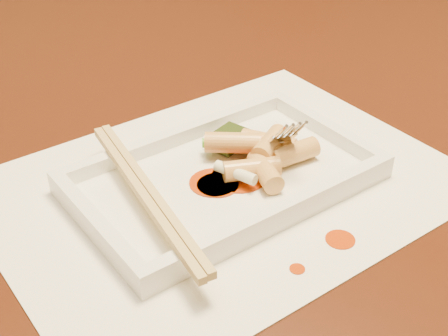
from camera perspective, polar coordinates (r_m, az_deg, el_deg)
table at (r=0.75m, az=-5.37°, el=-0.61°), size 1.40×0.90×0.75m
placemat at (r=0.56m, az=0.00°, el=-1.60°), size 0.40×0.30×0.00m
sauce_splatter_a at (r=0.51m, az=10.58°, el=-6.44°), size 0.02×0.02×0.00m
sauce_splatter_b at (r=0.47m, az=6.71°, el=-9.15°), size 0.01×0.01×0.00m
plate_base at (r=0.55m, az=0.00°, el=-1.20°), size 0.26×0.16×0.01m
plate_rim_far at (r=0.60m, az=-4.19°, el=2.97°), size 0.26×0.01×0.01m
plate_rim_near at (r=0.50m, az=5.02°, el=-4.12°), size 0.26×0.01×0.01m
plate_rim_left at (r=0.50m, az=-11.62°, el=-5.01°), size 0.01×0.14×0.01m
plate_rim_right at (r=0.62m, az=9.34°, el=3.58°), size 0.01×0.14×0.01m
veg_piece at (r=0.59m, az=0.45°, el=2.68°), size 0.04×0.04×0.01m
scallion_white at (r=0.54m, az=1.06°, el=-0.43°), size 0.02×0.04×0.01m
scallion_green at (r=0.58m, az=2.19°, el=2.52°), size 0.08×0.05×0.01m
chopstick_a at (r=0.51m, az=-7.52°, el=-2.37°), size 0.04×0.22×0.01m
chopstick_b at (r=0.51m, az=-6.74°, el=-2.06°), size 0.04×0.22×0.01m
fork at (r=0.56m, az=4.71°, el=8.60°), size 0.09×0.10×0.14m
sauce_blob_0 at (r=0.55m, az=1.38°, el=-0.80°), size 0.05×0.05×0.00m
sauce_blob_1 at (r=0.54m, az=-0.95°, el=-1.34°), size 0.04×0.04×0.00m
sauce_blob_2 at (r=0.54m, az=-0.57°, el=-1.57°), size 0.04×0.04×0.00m
rice_cake_0 at (r=0.54m, az=3.78°, el=-0.31°), size 0.03×0.05×0.02m
rice_cake_1 at (r=0.57m, az=6.39°, el=1.38°), size 0.05×0.02×0.02m
rice_cake_2 at (r=0.57m, az=0.82°, el=2.32°), size 0.05×0.05×0.02m
rice_cake_3 at (r=0.54m, az=2.55°, el=-0.10°), size 0.05×0.04×0.02m
rice_cake_4 at (r=0.58m, az=4.06°, el=2.25°), size 0.04×0.05×0.02m
rice_cake_5 at (r=0.57m, az=4.22°, el=2.13°), size 0.05×0.04×0.02m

